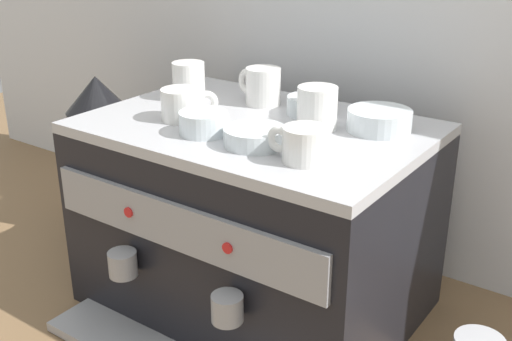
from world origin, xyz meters
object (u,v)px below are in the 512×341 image
object	(u,v)px
ceramic_cup_3	(303,144)
ceramic_bowl_3	(309,106)
espresso_machine	(255,218)
coffee_grinder	(102,154)
ceramic_cup_0	(262,86)
ceramic_cup_2	(188,80)
ceramic_bowl_0	(204,123)
ceramic_cup_1	(316,107)
ceramic_bowl_1	(379,121)
ceramic_cup_4	(183,104)
ceramic_bowl_2	(255,137)

from	to	relation	value
ceramic_cup_3	ceramic_bowl_3	distance (m)	0.27
espresso_machine	coffee_grinder	xyz separation A→B (m)	(-0.54, 0.06, 0.01)
ceramic_cup_3	ceramic_cup_0	bearing A→B (deg)	136.44
ceramic_cup_2	ceramic_bowl_0	xyz separation A→B (m)	(0.18, -0.17, -0.02)
ceramic_bowl_3	coffee_grinder	size ratio (longest dim) A/B	0.22
espresso_machine	ceramic_bowl_3	bearing A→B (deg)	64.68
ceramic_cup_1	coffee_grinder	world-z (taller)	ceramic_cup_1
ceramic_bowl_1	ceramic_bowl_0	bearing A→B (deg)	-141.37
ceramic_cup_0	ceramic_cup_2	distance (m)	0.17
espresso_machine	ceramic_cup_4	distance (m)	0.28
ceramic_bowl_2	espresso_machine	bearing A→B (deg)	125.86
espresso_machine	ceramic_cup_4	xyz separation A→B (m)	(-0.13, -0.06, 0.24)
ceramic_cup_1	ceramic_bowl_0	world-z (taller)	ceramic_cup_1
ceramic_cup_1	ceramic_bowl_0	xyz separation A→B (m)	(-0.15, -0.15, -0.02)
ceramic_cup_1	coffee_grinder	bearing A→B (deg)	178.74
ceramic_cup_1	ceramic_bowl_1	bearing A→B (deg)	28.15
ceramic_bowl_3	ceramic_cup_0	bearing A→B (deg)	176.82
ceramic_bowl_0	ceramic_cup_1	bearing A→B (deg)	44.47
ceramic_cup_3	espresso_machine	bearing A→B (deg)	147.54
ceramic_cup_2	ceramic_cup_4	distance (m)	0.16
ceramic_cup_2	ceramic_bowl_2	world-z (taller)	ceramic_cup_2
ceramic_cup_1	ceramic_bowl_0	distance (m)	0.22
ceramic_cup_0	ceramic_cup_4	world-z (taller)	ceramic_cup_0
ceramic_bowl_1	coffee_grinder	distance (m)	0.79
ceramic_cup_3	ceramic_bowl_3	world-z (taller)	ceramic_cup_3
ceramic_cup_2	ceramic_bowl_3	xyz separation A→B (m)	(0.28, 0.05, -0.02)
ceramic_cup_3	ceramic_bowl_2	size ratio (longest dim) A/B	0.98
ceramic_cup_4	ceramic_bowl_1	bearing A→B (deg)	25.35
espresso_machine	ceramic_bowl_2	bearing A→B (deg)	-54.14
ceramic_cup_3	coffee_grinder	size ratio (longest dim) A/B	0.27
ceramic_cup_1	ceramic_cup_2	size ratio (longest dim) A/B	1.06
espresso_machine	ceramic_bowl_2	xyz separation A→B (m)	(0.07, -0.10, 0.22)
ceramic_cup_3	coffee_grinder	bearing A→B (deg)	166.06
espresso_machine	ceramic_bowl_1	distance (m)	0.33
ceramic_cup_0	ceramic_cup_1	size ratio (longest dim) A/B	1.06
ceramic_cup_3	ceramic_bowl_1	xyz separation A→B (m)	(0.03, 0.22, -0.01)
espresso_machine	ceramic_bowl_0	bearing A→B (deg)	-112.76
ceramic_cup_1	ceramic_bowl_0	size ratio (longest dim) A/B	1.20
espresso_machine	coffee_grinder	bearing A→B (deg)	173.40
ceramic_cup_2	ceramic_bowl_3	bearing A→B (deg)	10.80
ceramic_cup_3	ceramic_cup_4	size ratio (longest dim) A/B	1.10
ceramic_cup_0	ceramic_bowl_1	distance (m)	0.29
ceramic_cup_1	ceramic_bowl_3	world-z (taller)	ceramic_cup_1
ceramic_bowl_1	ceramic_bowl_2	xyz separation A→B (m)	(-0.15, -0.20, -0.00)
coffee_grinder	ceramic_bowl_2	bearing A→B (deg)	-14.84
ceramic_bowl_2	ceramic_bowl_3	size ratio (longest dim) A/B	1.24
espresso_machine	ceramic_cup_1	world-z (taller)	ceramic_cup_1
ceramic_cup_1	ceramic_cup_0	bearing A→B (deg)	157.22
ceramic_bowl_0	ceramic_bowl_2	world-z (taller)	ceramic_bowl_0
ceramic_cup_2	ceramic_bowl_2	size ratio (longest dim) A/B	0.92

